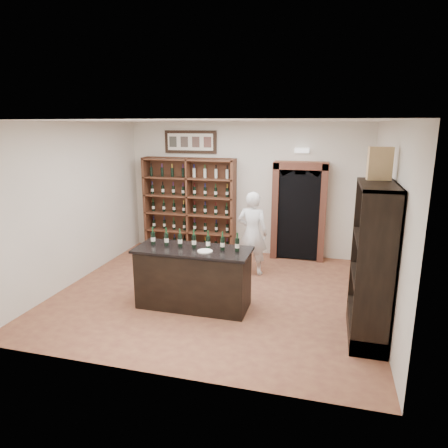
{
  "coord_description": "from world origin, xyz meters",
  "views": [
    {
      "loc": [
        1.87,
        -6.4,
        2.95
      ],
      "look_at": [
        0.08,
        0.3,
        1.21
      ],
      "focal_mm": 32.0,
      "sensor_mm": 36.0,
      "label": 1
    }
  ],
  "objects_px": {
    "counter_bottle_0": "(153,238)",
    "wine_crate": "(380,164)",
    "shopkeeper": "(252,233)",
    "tasting_counter": "(193,278)",
    "wine_shelf": "(190,205)",
    "side_cabinet": "(372,287)"
  },
  "relations": [
    {
      "from": "tasting_counter",
      "to": "wine_shelf",
      "type": "bearing_deg",
      "value": 110.56
    },
    {
      "from": "tasting_counter",
      "to": "wine_crate",
      "type": "height_order",
      "value": "wine_crate"
    },
    {
      "from": "shopkeeper",
      "to": "wine_crate",
      "type": "bearing_deg",
      "value": 146.24
    },
    {
      "from": "wine_shelf",
      "to": "tasting_counter",
      "type": "xyz_separation_m",
      "value": [
        1.1,
        -2.93,
        -0.61
      ]
    },
    {
      "from": "side_cabinet",
      "to": "wine_crate",
      "type": "distance_m",
      "value": 1.71
    },
    {
      "from": "wine_shelf",
      "to": "side_cabinet",
      "type": "distance_m",
      "value": 5.02
    },
    {
      "from": "wine_shelf",
      "to": "shopkeeper",
      "type": "xyz_separation_m",
      "value": [
        1.74,
        -1.21,
        -0.26
      ]
    },
    {
      "from": "tasting_counter",
      "to": "wine_crate",
      "type": "bearing_deg",
      "value": 0.99
    },
    {
      "from": "counter_bottle_0",
      "to": "wine_crate",
      "type": "xyz_separation_m",
      "value": [
        3.43,
        -0.01,
        1.32
      ]
    },
    {
      "from": "wine_shelf",
      "to": "wine_crate",
      "type": "bearing_deg",
      "value": -37.12
    },
    {
      "from": "counter_bottle_0",
      "to": "wine_crate",
      "type": "relative_size",
      "value": 0.67
    },
    {
      "from": "shopkeeper",
      "to": "tasting_counter",
      "type": "bearing_deg",
      "value": 74.74
    },
    {
      "from": "side_cabinet",
      "to": "wine_crate",
      "type": "relative_size",
      "value": 4.88
    },
    {
      "from": "tasting_counter",
      "to": "shopkeeper",
      "type": "height_order",
      "value": "shopkeeper"
    },
    {
      "from": "counter_bottle_0",
      "to": "side_cabinet",
      "type": "distance_m",
      "value": 3.48
    },
    {
      "from": "shopkeeper",
      "to": "wine_crate",
      "type": "relative_size",
      "value": 3.73
    },
    {
      "from": "counter_bottle_0",
      "to": "side_cabinet",
      "type": "bearing_deg",
      "value": -5.96
    },
    {
      "from": "tasting_counter",
      "to": "side_cabinet",
      "type": "distance_m",
      "value": 2.75
    },
    {
      "from": "shopkeeper",
      "to": "counter_bottle_0",
      "type": "bearing_deg",
      "value": 55.88
    },
    {
      "from": "side_cabinet",
      "to": "wine_crate",
      "type": "bearing_deg",
      "value": 91.84
    },
    {
      "from": "wine_shelf",
      "to": "side_cabinet",
      "type": "relative_size",
      "value": 1.0
    },
    {
      "from": "wine_shelf",
      "to": "shopkeeper",
      "type": "height_order",
      "value": "wine_shelf"
    }
  ]
}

